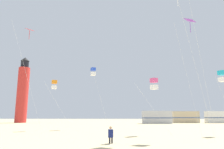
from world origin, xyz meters
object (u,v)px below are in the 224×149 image
Objects in this scene: kite_box_cyan at (222,76)px; rv_van_silver at (157,117)px; rv_van_white at (219,117)px; kite_diamond_scarlet at (29,34)px; kite_box_orange at (54,85)px; lighthouse_distant at (23,91)px; kite_box_blue at (93,72)px; kite_flyer_standing at (111,134)px; kite_diamond_violet at (190,25)px; rv_van_tan at (185,117)px; kite_diamond_white at (179,1)px; kite_box_rainbow at (154,84)px.

kite_box_cyan is 27.83m from rv_van_silver.
kite_diamond_scarlet is at bearing -138.92° from rv_van_white.
kite_box_orange is 0.38× the size of lighthouse_distant.
kite_box_blue is 16.96m from kite_box_cyan.
kite_diamond_violet reaches higher than kite_flyer_standing.
kite_diamond_violet is 6.54m from kite_box_cyan.
kite_diamond_violet is 1.67× the size of rv_van_white.
rv_van_tan and rv_van_white have the same top height.
kite_diamond_violet is 46.66m from lighthouse_distant.
kite_diamond_white is 1.54× the size of kite_box_blue.
kite_flyer_standing is 14.10m from kite_box_cyan.
kite_flyer_standing is 0.13× the size of kite_box_blue.
kite_box_orange is 17.98m from kite_diamond_white.
kite_diamond_white reaches higher than kite_box_rainbow.
rv_van_silver is at bearing 52.78° from kite_diamond_scarlet.
rv_van_tan is at bearing -0.11° from lighthouse_distant.
kite_diamond_white is 1.11× the size of kite_diamond_scarlet.
rv_van_silver and rv_van_tan have the same top height.
lighthouse_distant is (-15.72, 26.30, 2.04)m from kite_box_orange.
kite_box_cyan is 0.98× the size of rv_van_white.
lighthouse_distant reaches higher than rv_van_white.
kite_diamond_white is at bearing -174.42° from kite_diamond_violet.
kite_box_blue is 15.78m from kite_diamond_violet.
kite_diamond_white reaches higher than kite_box_orange.
kite_box_blue is 37.04m from rv_van_white.
kite_flyer_standing is 12.59m from kite_diamond_violet.
kite_diamond_violet is 1.70× the size of kite_box_cyan.
kite_box_cyan is 33.05m from rv_van_tan.
lighthouse_distant reaches higher than kite_diamond_violet.
kite_diamond_scarlet is at bearing -133.37° from rv_van_tan.
kite_flyer_standing is 0.07× the size of lighthouse_distant.
rv_van_silver is at bearing -105.45° from kite_flyer_standing.
rv_van_white is (8.16, -0.50, 0.00)m from rv_van_tan.
lighthouse_distant is at bearing 114.23° from kite_diamond_scarlet.
lighthouse_distant reaches higher than kite_flyer_standing.
rv_van_white is at bearing 65.59° from kite_box_cyan.
rv_van_tan is (10.18, 35.03, -8.73)m from kite_diamond_violet.
kite_box_orange reaches higher than kite_flyer_standing.
kite_box_rainbow is at bearing 125.47° from kite_diamond_white.
kite_box_rainbow is at bearing 179.49° from kite_box_cyan.
rv_van_tan is (13.16, 32.10, -3.63)m from kite_box_rainbow.
kite_box_blue is 31.56m from rv_van_tan.
kite_box_orange is at bearing 147.79° from kite_diamond_white.
kite_diamond_white is at bearing -148.44° from kite_box_cyan.
kite_box_rainbow is 6.99m from kite_box_cyan.
kite_box_rainbow is 38.29m from rv_van_white.
rv_van_white is (21.32, 31.60, -3.63)m from kite_box_rainbow.
kite_diamond_scarlet is (-9.77, 8.77, 10.65)m from kite_flyer_standing.
kite_flyer_standing is 0.18× the size of kite_box_cyan.
lighthouse_distant reaches higher than kite_box_cyan.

